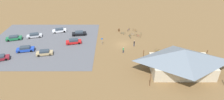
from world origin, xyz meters
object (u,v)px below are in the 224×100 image
(bicycle_red_by_bin, at_px, (138,36))
(car_red_far_end, at_px, (74,41))
(bicycle_black_mid_cluster, at_px, (175,50))
(car_tan_front_row, at_px, (45,53))
(car_blue_near_entry, at_px, (25,49))
(visitor_at_bikes, at_px, (134,43))
(car_white_back_corner, at_px, (59,30))
(bicycle_orange_yard_center, at_px, (135,30))
(car_green_second_row, at_px, (14,38))
(trash_bin, at_px, (119,30))
(bicycle_teal_yard_right, at_px, (130,37))
(bicycle_green_back_row, at_px, (141,34))
(bicycle_white_yard_left, at_px, (183,53))
(bicycle_purple_edge_south, at_px, (129,30))
(bicycle_blue_trailside, at_px, (167,51))
(lot_sign, at_px, (102,40))
(car_black_by_curb, at_px, (79,33))
(bicycle_yellow_near_porch, at_px, (158,51))
(bike_pavilion, at_px, (183,60))
(car_silver_mid_lot, at_px, (34,35))
(visitor_crossing_yard, at_px, (123,50))
(bicycle_teal_lone_east, at_px, (123,33))
(bicycle_silver_edge_north, at_px, (133,34))

(bicycle_red_by_bin, height_order, car_red_far_end, car_red_far_end)
(bicycle_black_mid_cluster, relative_size, car_tan_front_row, 0.34)
(car_blue_near_entry, relative_size, visitor_at_bikes, 2.74)
(car_white_back_corner, relative_size, car_blue_near_entry, 0.98)
(bicycle_orange_yard_center, xyz_separation_m, car_green_second_row, (38.29, 6.45, 0.35))
(bicycle_orange_yard_center, relative_size, car_blue_near_entry, 0.27)
(trash_bin, distance_m, bicycle_teal_yard_right, 6.00)
(bicycle_green_back_row, height_order, visitor_at_bikes, visitor_at_bikes)
(bicycle_white_yard_left, distance_m, bicycle_purple_edge_south, 20.63)
(bicycle_blue_trailside, xyz_separation_m, car_tan_front_row, (33.43, 1.22, 0.37))
(lot_sign, xyz_separation_m, car_black_by_curb, (7.77, -6.50, -0.71))
(bicycle_yellow_near_porch, bearing_deg, bike_pavilion, 108.99)
(car_blue_near_entry, height_order, car_silver_mid_lot, car_blue_near_entry)
(bicycle_blue_trailside, xyz_separation_m, visitor_crossing_yard, (12.21, -0.04, 0.54))
(bicycle_teal_yard_right, height_order, visitor_crossing_yard, visitor_crossing_yard)
(car_black_by_curb, bearing_deg, car_white_back_corner, -18.18)
(bicycle_orange_yard_center, distance_m, car_red_far_end, 21.26)
(car_white_back_corner, bearing_deg, bicycle_teal_lone_east, 175.75)
(lot_sign, bearing_deg, bike_pavilion, 144.34)
(lot_sign, height_order, visitor_at_bikes, lot_sign)
(trash_bin, bearing_deg, car_silver_mid_lot, 9.91)
(bicycle_silver_edge_north, xyz_separation_m, bicycle_white_yard_left, (-12.69, 11.76, -0.06))
(bicycle_orange_yard_center, distance_m, bicycle_black_mid_cluster, 16.46)
(bicycle_teal_yard_right, bearing_deg, bicycle_orange_yard_center, -114.00)
(bicycle_purple_edge_south, distance_m, car_green_second_row, 36.80)
(bicycle_teal_yard_right, distance_m, car_green_second_row, 36.19)
(bicycle_teal_lone_east, bearing_deg, bicycle_teal_yard_right, 129.91)
(bicycle_orange_yard_center, xyz_separation_m, visitor_at_bikes, (1.39, 10.44, 0.57))
(lot_sign, relative_size, visitor_at_bikes, 1.22)
(car_silver_mid_lot, bearing_deg, bicycle_purple_edge_south, -170.64)
(car_red_far_end, bearing_deg, car_blue_near_entry, 19.72)
(lot_sign, height_order, bicycle_purple_edge_south, lot_sign)
(bicycle_green_back_row, xyz_separation_m, visitor_at_bikes, (3.10, 7.57, 0.58))
(car_black_by_curb, relative_size, visitor_at_bikes, 2.68)
(car_white_back_corner, xyz_separation_m, car_black_by_curb, (-7.03, 2.31, -0.01))
(bicycle_green_back_row, height_order, car_black_by_curb, car_black_by_curb)
(bicycle_green_back_row, distance_m, bicycle_orange_yard_center, 3.34)
(bicycle_teal_lone_east, bearing_deg, visitor_crossing_yard, 87.70)
(visitor_crossing_yard, bearing_deg, car_blue_near_entry, -1.47)
(car_blue_near_entry, bearing_deg, bicycle_teal_lone_east, -157.94)
(trash_bin, height_order, bicycle_yellow_near_porch, trash_bin)
(bike_pavilion, relative_size, trash_bin, 18.21)
(car_blue_near_entry, bearing_deg, bicycle_blue_trailside, 178.93)
(bicycle_yellow_near_porch, distance_m, car_tan_front_row, 30.94)
(bicycle_teal_lone_east, bearing_deg, bicycle_silver_edge_north, 162.52)
(bicycle_black_mid_cluster, distance_m, car_white_back_corner, 37.52)
(car_silver_mid_lot, bearing_deg, car_black_by_curb, -173.47)
(car_white_back_corner, height_order, visitor_crossing_yard, visitor_crossing_yard)
(car_silver_mid_lot, bearing_deg, bicycle_teal_yard_right, 179.56)
(bicycle_blue_trailside, relative_size, visitor_crossing_yard, 0.84)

